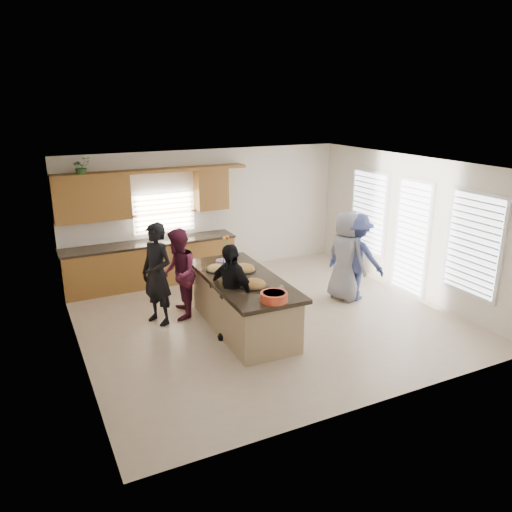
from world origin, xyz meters
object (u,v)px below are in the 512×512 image
salad_bowl (274,296)px  woman_right_front (346,256)px  woman_left_back (157,274)px  woman_left_mid (178,274)px  island (243,304)px  woman_left_front (231,293)px  woman_right_back (356,257)px

salad_bowl → woman_right_front: woman_right_front is taller
salad_bowl → woman_right_front: (2.40, 1.49, -0.13)m
woman_left_back → woman_left_mid: (0.41, 0.06, -0.09)m
salad_bowl → island: bearing=89.3°
salad_bowl → woman_left_front: bearing=111.6°
woman_left_mid → woman_right_front: size_ratio=0.93×
salad_bowl → woman_left_back: (-1.23, 2.05, -0.11)m
salad_bowl → woman_left_mid: bearing=111.4°
woman_right_back → woman_left_back: bearing=48.6°
salad_bowl → woman_right_back: woman_right_back is taller
woman_left_front → woman_right_front: 2.81m
island → woman_left_mid: (-0.84, 0.96, 0.38)m
woman_left_back → woman_right_back: size_ratio=1.05×
woman_right_front → woman_left_front: bearing=90.2°
woman_left_mid → salad_bowl: bearing=38.6°
salad_bowl → woman_left_mid: size_ratio=0.25×
woman_right_back → woman_left_mid: bearing=46.6°
island → woman_left_mid: size_ratio=1.64×
island → woman_left_front: bearing=-139.3°
island → woman_right_front: 2.45m
island → woman_right_back: woman_right_back is taller
woman_left_back → woman_left_front: size_ratio=1.10×
woman_right_back → salad_bowl: bearing=86.6°
woman_left_mid → woman_left_back: bearing=-64.1°
salad_bowl → woman_left_front: size_ratio=0.25×
island → woman_left_mid: 1.33m
woman_left_mid → woman_right_back: (3.43, -0.68, 0.04)m
woman_left_mid → woman_left_front: size_ratio=1.00×
woman_left_back → woman_right_front: 3.68m
woman_left_back → woman_left_mid: size_ratio=1.10×
salad_bowl → woman_right_front: bearing=31.8°
woman_left_back → woman_right_front: woman_left_back is taller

